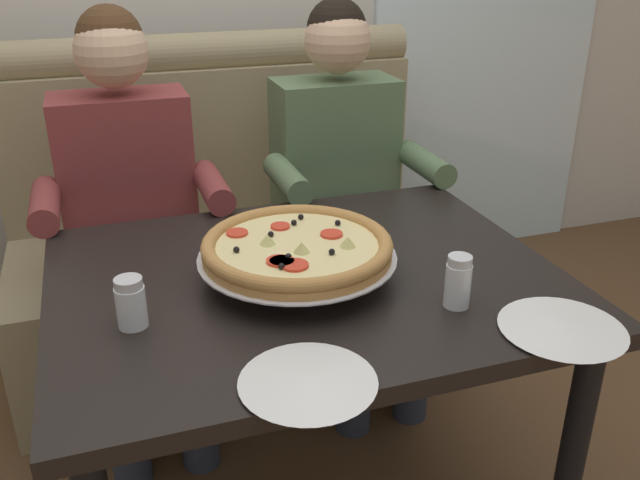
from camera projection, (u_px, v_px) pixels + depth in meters
booth_bench at (231, 247)px, 2.49m from camera, size 1.53×0.78×1.13m
dining_table at (307, 309)px, 1.60m from camera, size 1.15×0.90×0.74m
diner_left at (131, 204)px, 2.03m from camera, size 0.54×0.64×1.27m
diner_right at (345, 180)px, 2.23m from camera, size 0.54×0.64×1.27m
pizza at (297, 248)px, 1.51m from camera, size 0.45×0.45×0.11m
shaker_oregano at (131, 306)px, 1.34m from camera, size 0.06×0.06×0.11m
shaker_pepper_flakes at (458, 285)px, 1.41m from camera, size 0.05×0.05×0.11m
plate_near_left at (308, 379)px, 1.18m from camera, size 0.25×0.25×0.02m
plate_near_right at (562, 326)px, 1.33m from camera, size 0.25×0.25×0.02m
patio_chair at (404, 115)px, 3.78m from camera, size 0.40×0.41×0.86m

